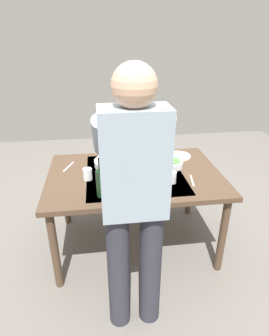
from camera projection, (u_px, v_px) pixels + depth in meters
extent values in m
plane|color=#66605B|center=(134.00, 242.00, 2.67)|extent=(6.00, 6.00, 0.00)
cube|color=#4C3828|center=(134.00, 175.00, 2.36)|extent=(1.44, 0.97, 0.04)
cube|color=#B2B7C1|center=(134.00, 174.00, 2.35)|extent=(0.79, 0.82, 0.00)
cylinder|color=#4C3828|center=(190.00, 185.00, 2.97)|extent=(0.06, 0.06, 0.70)
cylinder|color=#4C3828|center=(65.00, 193.00, 2.81)|extent=(0.06, 0.06, 0.70)
cylinder|color=#4C3828|center=(223.00, 235.00, 2.23)|extent=(0.06, 0.06, 0.70)
cylinder|color=#4C3828|center=(55.00, 251.00, 2.07)|extent=(0.06, 0.06, 0.70)
cube|color=#352114|center=(141.00, 164.00, 3.20)|extent=(0.40, 0.40, 0.04)
cube|color=#4C3828|center=(139.00, 138.00, 3.25)|extent=(0.40, 0.04, 0.45)
cylinder|color=#4C3828|center=(152.00, 174.00, 3.47)|extent=(0.04, 0.04, 0.43)
cylinder|color=#4C3828|center=(125.00, 176.00, 3.43)|extent=(0.04, 0.04, 0.43)
cylinder|color=#4C3828|center=(158.00, 187.00, 3.16)|extent=(0.04, 0.04, 0.43)
cylinder|color=#4C3828|center=(128.00, 189.00, 3.12)|extent=(0.04, 0.04, 0.43)
cylinder|color=#2D2D38|center=(119.00, 271.00, 1.77)|extent=(0.14, 0.14, 0.88)
cylinder|color=#2D2D38|center=(150.00, 268.00, 1.80)|extent=(0.14, 0.14, 0.88)
cube|color=#8C9EAD|center=(134.00, 164.00, 1.46)|extent=(0.36, 0.20, 0.60)
sphere|color=tan|center=(134.00, 86.00, 1.29)|extent=(0.22, 0.22, 0.22)
cylinder|color=#8C9EAD|center=(100.00, 137.00, 1.62)|extent=(0.08, 0.52, 0.40)
cylinder|color=#8C9EAD|center=(158.00, 135.00, 1.66)|extent=(0.08, 0.52, 0.40)
cylinder|color=black|center=(101.00, 183.00, 1.99)|extent=(0.07, 0.07, 0.20)
cylinder|color=black|center=(100.00, 166.00, 1.93)|extent=(0.03, 0.03, 0.08)
cylinder|color=black|center=(100.00, 159.00, 1.91)|extent=(0.03, 0.03, 0.02)
cylinder|color=white|center=(152.00, 190.00, 2.10)|extent=(0.06, 0.06, 0.01)
cylinder|color=white|center=(152.00, 185.00, 2.08)|extent=(0.01, 0.01, 0.07)
cone|color=white|center=(153.00, 177.00, 2.05)|extent=(0.07, 0.07, 0.07)
cylinder|color=maroon|center=(152.00, 179.00, 2.06)|extent=(0.03, 0.03, 0.03)
cylinder|color=silver|center=(88.00, 174.00, 2.24)|extent=(0.07, 0.07, 0.09)
cylinder|color=silver|center=(172.00, 177.00, 2.19)|extent=(0.07, 0.07, 0.09)
cylinder|color=silver|center=(141.00, 157.00, 2.54)|extent=(0.07, 0.07, 0.10)
cylinder|color=silver|center=(111.00, 163.00, 2.48)|extent=(0.30, 0.30, 0.05)
cylinder|color=#C6562D|center=(111.00, 160.00, 2.47)|extent=(0.22, 0.22, 0.03)
cylinder|color=silver|center=(172.00, 164.00, 2.45)|extent=(0.18, 0.18, 0.05)
cylinder|color=#4C843D|center=(173.00, 162.00, 2.44)|extent=(0.13, 0.13, 0.03)
cylinder|color=silver|center=(178.00, 156.00, 2.67)|extent=(0.23, 0.23, 0.01)
cylinder|color=silver|center=(123.00, 181.00, 2.21)|extent=(0.23, 0.23, 0.01)
cube|color=silver|center=(69.00, 167.00, 2.46)|extent=(0.09, 0.19, 0.00)
cube|color=silver|center=(192.00, 181.00, 2.23)|extent=(0.05, 0.18, 0.00)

